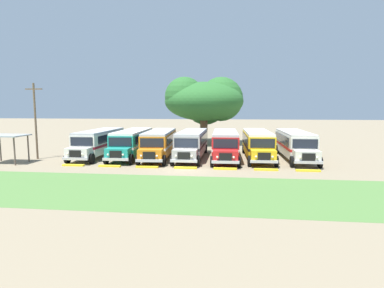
{
  "coord_description": "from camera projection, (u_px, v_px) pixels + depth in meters",
  "views": [
    {
      "loc": [
        3.74,
        -26.86,
        5.35
      ],
      "look_at": [
        0.0,
        4.47,
        1.6
      ],
      "focal_mm": 29.23,
      "sensor_mm": 36.0,
      "label": 1
    }
  ],
  "objects": [
    {
      "name": "ground_plane",
      "position": [
        186.0,
        168.0,
        27.55
      ],
      "size": [
        220.0,
        220.0,
        0.0
      ],
      "primitive_type": "plane",
      "color": "#84755B"
    },
    {
      "name": "foreground_grass_strip",
      "position": [
        170.0,
        191.0,
        20.02
      ],
      "size": [
        80.0,
        8.75,
        0.01
      ],
      "primitive_type": "cube",
      "color": "#4C7538",
      "rests_on": "ground_plane"
    },
    {
      "name": "parked_bus_slot_0",
      "position": [
        99.0,
        142.0,
        34.24
      ],
      "size": [
        2.89,
        10.87,
        2.82
      ],
      "rotation": [
        0.0,
        0.0,
        -1.55
      ],
      "color": "silver",
      "rests_on": "ground_plane"
    },
    {
      "name": "parked_bus_slot_1",
      "position": [
        132.0,
        142.0,
        33.94
      ],
      "size": [
        3.07,
        10.89,
        2.82
      ],
      "rotation": [
        0.0,
        0.0,
        -1.53
      ],
      "color": "teal",
      "rests_on": "ground_plane"
    },
    {
      "name": "parked_bus_slot_2",
      "position": [
        159.0,
        143.0,
        33.23
      ],
      "size": [
        3.24,
        10.92,
        2.82
      ],
      "rotation": [
        0.0,
        0.0,
        -1.51
      ],
      "color": "orange",
      "rests_on": "ground_plane"
    },
    {
      "name": "parked_bus_slot_3",
      "position": [
        192.0,
        143.0,
        33.04
      ],
      "size": [
        2.74,
        10.85,
        2.82
      ],
      "rotation": [
        0.0,
        0.0,
        -1.58
      ],
      "color": "#9E9993",
      "rests_on": "ground_plane"
    },
    {
      "name": "parked_bus_slot_4",
      "position": [
        225.0,
        143.0,
        32.5
      ],
      "size": [
        2.86,
        10.86,
        2.82
      ],
      "rotation": [
        0.0,
        0.0,
        -1.55
      ],
      "color": "red",
      "rests_on": "ground_plane"
    },
    {
      "name": "parked_bus_slot_5",
      "position": [
        257.0,
        143.0,
        32.74
      ],
      "size": [
        2.84,
        10.86,
        2.82
      ],
      "rotation": [
        0.0,
        0.0,
        -1.55
      ],
      "color": "yellow",
      "rests_on": "ground_plane"
    },
    {
      "name": "parked_bus_slot_6",
      "position": [
        295.0,
        144.0,
        32.37
      ],
      "size": [
        2.73,
        10.85,
        2.82
      ],
      "rotation": [
        0.0,
        0.0,
        -1.57
      ],
      "color": "silver",
      "rests_on": "ground_plane"
    },
    {
      "name": "curb_wheelstop_0",
      "position": [
        73.0,
        165.0,
        28.43
      ],
      "size": [
        2.0,
        0.36,
        0.15
      ],
      "primitive_type": "cube",
      "color": "yellow",
      "rests_on": "ground_plane"
    },
    {
      "name": "curb_wheelstop_1",
      "position": [
        110.0,
        166.0,
        28.03
      ],
      "size": [
        2.0,
        0.36,
        0.15
      ],
      "primitive_type": "cube",
      "color": "yellow",
      "rests_on": "ground_plane"
    },
    {
      "name": "curb_wheelstop_2",
      "position": [
        147.0,
        167.0,
        27.62
      ],
      "size": [
        2.0,
        0.36,
        0.15
      ],
      "primitive_type": "cube",
      "color": "yellow",
      "rests_on": "ground_plane"
    },
    {
      "name": "curb_wheelstop_3",
      "position": [
        185.0,
        168.0,
        27.22
      ],
      "size": [
        2.0,
        0.36,
        0.15
      ],
      "primitive_type": "cube",
      "color": "yellow",
      "rests_on": "ground_plane"
    },
    {
      "name": "curb_wheelstop_4",
      "position": [
        225.0,
        169.0,
        26.81
      ],
      "size": [
        2.0,
        0.36,
        0.15
      ],
      "primitive_type": "cube",
      "color": "yellow",
      "rests_on": "ground_plane"
    },
    {
      "name": "curb_wheelstop_5",
      "position": [
        266.0,
        170.0,
        26.41
      ],
      "size": [
        2.0,
        0.36,
        0.15
      ],
      "primitive_type": "cube",
      "color": "yellow",
      "rests_on": "ground_plane"
    },
    {
      "name": "curb_wheelstop_6",
      "position": [
        308.0,
        171.0,
        26.0
      ],
      "size": [
        2.0,
        0.36,
        0.15
      ],
      "primitive_type": "cube",
      "color": "yellow",
      "rests_on": "ground_plane"
    },
    {
      "name": "broad_shade_tree",
      "position": [
        205.0,
        101.0,
        45.52
      ],
      "size": [
        11.27,
        11.22,
        9.68
      ],
      "color": "brown",
      "rests_on": "ground_plane"
    },
    {
      "name": "utility_pole",
      "position": [
        35.0,
        119.0,
        31.85
      ],
      "size": [
        1.8,
        0.2,
        7.75
      ],
      "color": "brown",
      "rests_on": "ground_plane"
    },
    {
      "name": "waiting_shelter",
      "position": [
        6.0,
        138.0,
        29.65
      ],
      "size": [
        3.6,
        2.6,
        2.72
      ],
      "color": "brown",
      "rests_on": "ground_plane"
    }
  ]
}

